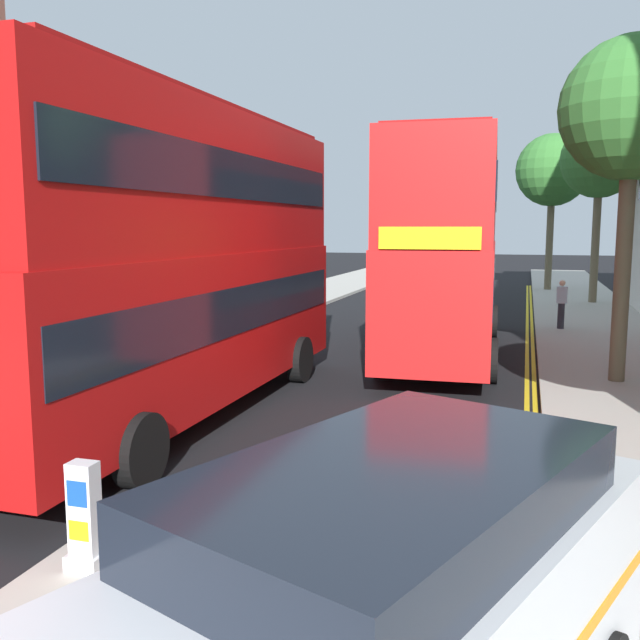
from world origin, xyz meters
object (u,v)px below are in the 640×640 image
at_px(double_decker_bus_oncoming, 448,245).
at_px(taxi_minivan, 373,638).
at_px(keep_left_bollard, 85,521).
at_px(double_decker_bus_away, 175,254).
at_px(pedestrian_far, 561,303).

bearing_deg(double_decker_bus_oncoming, taxi_minivan, -85.23).
height_order(keep_left_bollard, double_decker_bus_away, double_decker_bus_away).
relative_size(keep_left_bollard, taxi_minivan, 0.22).
relative_size(keep_left_bollard, double_decker_bus_away, 0.10).
distance_m(double_decker_bus_away, pedestrian_far, 14.88).
distance_m(double_decker_bus_oncoming, pedestrian_far, 6.35).
bearing_deg(pedestrian_far, keep_left_bollard, -105.98).
xyz_separation_m(keep_left_bollard, double_decker_bus_oncoming, (2.05, 13.42, 2.42)).
relative_size(double_decker_bus_away, taxi_minivan, 2.10).
distance_m(double_decker_bus_away, taxi_minivan, 9.40).
relative_size(keep_left_bollard, double_decker_bus_oncoming, 0.10).
relative_size(double_decker_bus_oncoming, taxi_minivan, 2.11).
distance_m(double_decker_bus_oncoming, taxi_minivan, 15.41).
xyz_separation_m(keep_left_bollard, double_decker_bus_away, (-2.00, 5.68, 2.42)).
bearing_deg(keep_left_bollard, taxi_minivan, -28.63).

